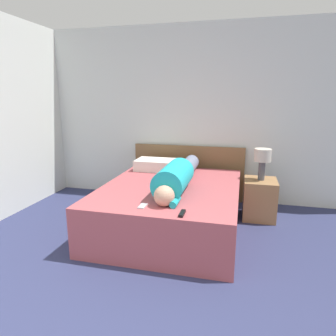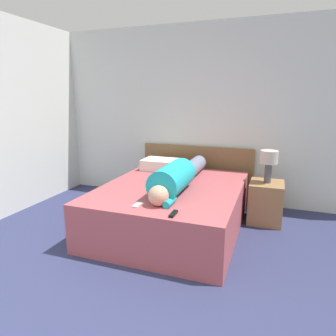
{
  "view_description": "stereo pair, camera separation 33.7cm",
  "coord_description": "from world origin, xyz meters",
  "px_view_note": "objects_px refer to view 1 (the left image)",
  "views": [
    {
      "loc": [
        0.76,
        -0.6,
        1.57
      ],
      "look_at": [
        -0.04,
        2.59,
        0.79
      ],
      "focal_mm": 32.0,
      "sensor_mm": 36.0,
      "label": 1
    },
    {
      "loc": [
        1.08,
        -0.5,
        1.57
      ],
      "look_at": [
        -0.04,
        2.59,
        0.79
      ],
      "focal_mm": 32.0,
      "sensor_mm": 36.0,
      "label": 2
    }
  ],
  "objects_px": {
    "nightstand": "(260,199)",
    "tv_remote": "(182,213)",
    "table_lamp": "(263,158)",
    "person_lying": "(178,176)",
    "cell_phone": "(143,206)",
    "bed": "(171,207)",
    "pillow_near_headboard": "(156,165)"
  },
  "relations": [
    {
      "from": "table_lamp",
      "to": "person_lying",
      "type": "height_order",
      "value": "table_lamp"
    },
    {
      "from": "nightstand",
      "to": "pillow_near_headboard",
      "type": "height_order",
      "value": "pillow_near_headboard"
    },
    {
      "from": "nightstand",
      "to": "table_lamp",
      "type": "xyz_separation_m",
      "value": [
        0.0,
        0.0,
        0.55
      ]
    },
    {
      "from": "cell_phone",
      "to": "nightstand",
      "type": "bearing_deg",
      "value": 49.01
    },
    {
      "from": "person_lying",
      "to": "cell_phone",
      "type": "bearing_deg",
      "value": -106.3
    },
    {
      "from": "nightstand",
      "to": "table_lamp",
      "type": "bearing_deg",
      "value": 0.0
    },
    {
      "from": "cell_phone",
      "to": "tv_remote",
      "type": "bearing_deg",
      "value": -14.43
    },
    {
      "from": "tv_remote",
      "to": "cell_phone",
      "type": "xyz_separation_m",
      "value": [
        -0.41,
        0.11,
        -0.01
      ]
    },
    {
      "from": "bed",
      "to": "table_lamp",
      "type": "bearing_deg",
      "value": 28.97
    },
    {
      "from": "bed",
      "to": "person_lying",
      "type": "relative_size",
      "value": 1.15
    },
    {
      "from": "tv_remote",
      "to": "table_lamp",
      "type": "bearing_deg",
      "value": 62.49
    },
    {
      "from": "nightstand",
      "to": "tv_remote",
      "type": "relative_size",
      "value": 3.46
    },
    {
      "from": "bed",
      "to": "pillow_near_headboard",
      "type": "relative_size",
      "value": 3.44
    },
    {
      "from": "bed",
      "to": "person_lying",
      "type": "height_order",
      "value": "person_lying"
    },
    {
      "from": "nightstand",
      "to": "cell_phone",
      "type": "height_order",
      "value": "cell_phone"
    },
    {
      "from": "person_lying",
      "to": "bed",
      "type": "bearing_deg",
      "value": 142.75
    },
    {
      "from": "table_lamp",
      "to": "cell_phone",
      "type": "relative_size",
      "value": 3.14
    },
    {
      "from": "table_lamp",
      "to": "tv_remote",
      "type": "relative_size",
      "value": 2.72
    },
    {
      "from": "table_lamp",
      "to": "person_lying",
      "type": "xyz_separation_m",
      "value": [
        -0.96,
        -0.66,
        -0.13
      ]
    },
    {
      "from": "bed",
      "to": "nightstand",
      "type": "relative_size",
      "value": 3.78
    },
    {
      "from": "bed",
      "to": "nightstand",
      "type": "distance_m",
      "value": 1.21
    },
    {
      "from": "person_lying",
      "to": "cell_phone",
      "type": "xyz_separation_m",
      "value": [
        -0.2,
        -0.68,
        -0.13
      ]
    },
    {
      "from": "nightstand",
      "to": "bed",
      "type": "bearing_deg",
      "value": -151.03
    },
    {
      "from": "nightstand",
      "to": "person_lying",
      "type": "relative_size",
      "value": 0.3
    },
    {
      "from": "pillow_near_headboard",
      "to": "nightstand",
      "type": "bearing_deg",
      "value": -5.0
    },
    {
      "from": "table_lamp",
      "to": "cell_phone",
      "type": "xyz_separation_m",
      "value": [
        -1.16,
        -1.34,
        -0.26
      ]
    },
    {
      "from": "bed",
      "to": "table_lamp",
      "type": "height_order",
      "value": "table_lamp"
    },
    {
      "from": "nightstand",
      "to": "tv_remote",
      "type": "distance_m",
      "value": 1.65
    },
    {
      "from": "pillow_near_headboard",
      "to": "cell_phone",
      "type": "distance_m",
      "value": 1.49
    },
    {
      "from": "nightstand",
      "to": "cell_phone",
      "type": "xyz_separation_m",
      "value": [
        -1.16,
        -1.34,
        0.28
      ]
    },
    {
      "from": "nightstand",
      "to": "table_lamp",
      "type": "relative_size",
      "value": 1.27
    },
    {
      "from": "bed",
      "to": "pillow_near_headboard",
      "type": "height_order",
      "value": "pillow_near_headboard"
    }
  ]
}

